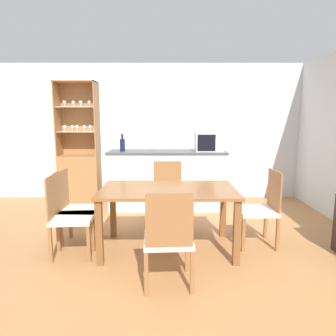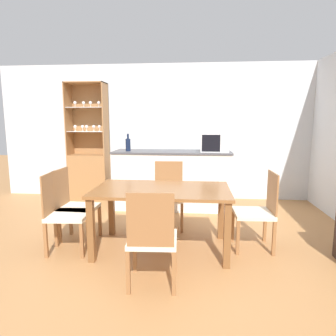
{
  "view_description": "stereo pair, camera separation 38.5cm",
  "coord_description": "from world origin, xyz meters",
  "px_view_note": "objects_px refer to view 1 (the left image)",
  "views": [
    {
      "loc": [
        0.05,
        -3.16,
        1.51
      ],
      "look_at": [
        0.04,
        1.05,
        0.83
      ],
      "focal_mm": 32.0,
      "sensor_mm": 36.0,
      "label": 1
    },
    {
      "loc": [
        0.43,
        -3.14,
        1.51
      ],
      "look_at": [
        0.04,
        1.05,
        0.83
      ],
      "focal_mm": 32.0,
      "sensor_mm": 36.0,
      "label": 2
    }
  ],
  "objects_px": {
    "dining_table": "(169,197)",
    "dining_chair_side_right_far": "(261,209)",
    "dining_chair_side_left_near": "(69,216)",
    "display_cabinet": "(80,168)",
    "dining_chair_side_left_far": "(76,208)",
    "wine_bottle": "(123,145)",
    "dining_chair_head_far": "(168,195)",
    "dining_chair_head_near": "(169,239)",
    "microwave": "(209,142)"
  },
  "relations": [
    {
      "from": "dining_chair_side_left_near",
      "to": "wine_bottle",
      "type": "bearing_deg",
      "value": 164.72
    },
    {
      "from": "dining_table",
      "to": "dining_chair_side_right_far",
      "type": "height_order",
      "value": "dining_chair_side_right_far"
    },
    {
      "from": "dining_chair_head_far",
      "to": "dining_chair_side_left_far",
      "type": "relative_size",
      "value": 1.0
    },
    {
      "from": "dining_chair_side_right_far",
      "to": "wine_bottle",
      "type": "height_order",
      "value": "wine_bottle"
    },
    {
      "from": "dining_table",
      "to": "dining_chair_side_left_far",
      "type": "height_order",
      "value": "dining_chair_side_left_far"
    },
    {
      "from": "dining_chair_side_left_far",
      "to": "dining_chair_head_far",
      "type": "bearing_deg",
      "value": 121.98
    },
    {
      "from": "dining_table",
      "to": "dining_chair_side_right_far",
      "type": "relative_size",
      "value": 1.69
    },
    {
      "from": "wine_bottle",
      "to": "dining_chair_side_right_far",
      "type": "bearing_deg",
      "value": -38.72
    },
    {
      "from": "display_cabinet",
      "to": "microwave",
      "type": "relative_size",
      "value": 4.79
    },
    {
      "from": "dining_chair_head_far",
      "to": "dining_chair_side_left_near",
      "type": "bearing_deg",
      "value": 37.8
    },
    {
      "from": "dining_chair_side_right_far",
      "to": "dining_chair_side_left_far",
      "type": "xyz_separation_m",
      "value": [
        -2.23,
        -0.0,
        0.0
      ]
    },
    {
      "from": "dining_chair_head_far",
      "to": "dining_chair_side_left_near",
      "type": "xyz_separation_m",
      "value": [
        -1.11,
        -0.93,
        0.0
      ]
    },
    {
      "from": "wine_bottle",
      "to": "display_cabinet",
      "type": "bearing_deg",
      "value": 147.38
    },
    {
      "from": "display_cabinet",
      "to": "dining_chair_side_right_far",
      "type": "xyz_separation_m",
      "value": [
        2.78,
        -2.08,
        -0.17
      ]
    },
    {
      "from": "display_cabinet",
      "to": "dining_table",
      "type": "bearing_deg",
      "value": -53.11
    },
    {
      "from": "dining_chair_side_right_far",
      "to": "dining_table",
      "type": "bearing_deg",
      "value": 95.5
    },
    {
      "from": "dining_chair_head_near",
      "to": "wine_bottle",
      "type": "bearing_deg",
      "value": 104.33
    },
    {
      "from": "dining_chair_side_right_far",
      "to": "microwave",
      "type": "xyz_separation_m",
      "value": [
        -0.43,
        1.53,
        0.69
      ]
    },
    {
      "from": "dining_chair_head_far",
      "to": "dining_chair_side_left_far",
      "type": "height_order",
      "value": "same"
    },
    {
      "from": "dining_chair_side_right_far",
      "to": "dining_chair_head_far",
      "type": "relative_size",
      "value": 1.0
    },
    {
      "from": "dining_table",
      "to": "dining_chair_side_right_far",
      "type": "bearing_deg",
      "value": 7.0
    },
    {
      "from": "dining_chair_head_far",
      "to": "dining_chair_side_left_near",
      "type": "height_order",
      "value": "same"
    },
    {
      "from": "dining_table",
      "to": "wine_bottle",
      "type": "distance_m",
      "value": 1.87
    },
    {
      "from": "dining_chair_side_right_far",
      "to": "dining_chair_side_left_near",
      "type": "height_order",
      "value": "same"
    },
    {
      "from": "dining_table",
      "to": "dining_chair_side_left_near",
      "type": "distance_m",
      "value": 1.14
    },
    {
      "from": "dining_chair_side_left_far",
      "to": "microwave",
      "type": "bearing_deg",
      "value": 131.9
    },
    {
      "from": "dining_chair_head_far",
      "to": "dining_chair_side_left_near",
      "type": "distance_m",
      "value": 1.45
    },
    {
      "from": "dining_table",
      "to": "microwave",
      "type": "bearing_deg",
      "value": 67.68
    },
    {
      "from": "dining_chair_side_left_near",
      "to": "wine_bottle",
      "type": "height_order",
      "value": "wine_bottle"
    },
    {
      "from": "dining_chair_head_far",
      "to": "dining_chair_head_near",
      "type": "bearing_deg",
      "value": 88.03
    },
    {
      "from": "dining_table",
      "to": "dining_chair_side_left_far",
      "type": "xyz_separation_m",
      "value": [
        -1.12,
        0.14,
        -0.18
      ]
    },
    {
      "from": "dining_chair_head_near",
      "to": "microwave",
      "type": "bearing_deg",
      "value": 71.39
    },
    {
      "from": "dining_chair_side_left_far",
      "to": "microwave",
      "type": "distance_m",
      "value": 2.46
    },
    {
      "from": "dining_chair_head_far",
      "to": "dining_chair_side_left_far",
      "type": "xyz_separation_m",
      "value": [
        -1.11,
        -0.66,
        0.0
      ]
    },
    {
      "from": "dining_chair_head_far",
      "to": "dining_chair_side_left_far",
      "type": "distance_m",
      "value": 1.29
    },
    {
      "from": "dining_chair_side_left_near",
      "to": "microwave",
      "type": "bearing_deg",
      "value": 131.09
    },
    {
      "from": "dining_chair_side_left_far",
      "to": "microwave",
      "type": "xyz_separation_m",
      "value": [
        1.8,
        1.53,
        0.69
      ]
    },
    {
      "from": "dining_chair_side_right_far",
      "to": "dining_chair_head_near",
      "type": "relative_size",
      "value": 1.0
    },
    {
      "from": "display_cabinet",
      "to": "microwave",
      "type": "xyz_separation_m",
      "value": [
        2.35,
        -0.55,
        0.52
      ]
    },
    {
      "from": "dining_chair_side_left_near",
      "to": "display_cabinet",
      "type": "bearing_deg",
      "value": -170.9
    },
    {
      "from": "display_cabinet",
      "to": "dining_table",
      "type": "xyz_separation_m",
      "value": [
        1.67,
        -2.22,
        0.02
      ]
    },
    {
      "from": "dining_chair_side_left_near",
      "to": "dining_table",
      "type": "bearing_deg",
      "value": 93.06
    },
    {
      "from": "microwave",
      "to": "wine_bottle",
      "type": "height_order",
      "value": "microwave"
    },
    {
      "from": "dining_chair_side_left_near",
      "to": "wine_bottle",
      "type": "distance_m",
      "value": 1.93
    },
    {
      "from": "display_cabinet",
      "to": "microwave",
      "type": "distance_m",
      "value": 2.47
    },
    {
      "from": "dining_table",
      "to": "dining_chair_head_near",
      "type": "xyz_separation_m",
      "value": [
        0.0,
        -0.79,
        -0.18
      ]
    },
    {
      "from": "dining_table",
      "to": "dining_chair_side_left_near",
      "type": "bearing_deg",
      "value": -172.88
    },
    {
      "from": "dining_chair_side_left_near",
      "to": "dining_chair_side_left_far",
      "type": "bearing_deg",
      "value": 175.96
    },
    {
      "from": "dining_chair_side_right_far",
      "to": "display_cabinet",
      "type": "bearing_deg",
      "value": 51.66
    },
    {
      "from": "display_cabinet",
      "to": "dining_chair_head_far",
      "type": "xyz_separation_m",
      "value": [
        1.67,
        -1.43,
        -0.17
      ]
    }
  ]
}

